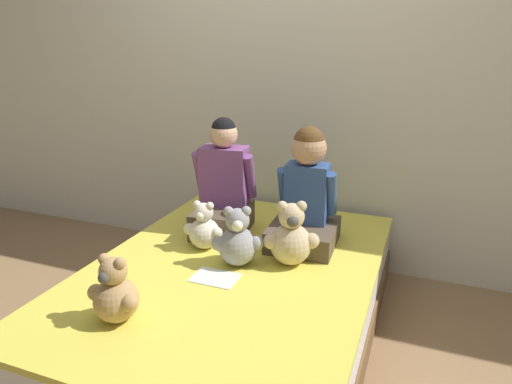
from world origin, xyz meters
TOP-DOWN VIEW (x-y plane):
  - ground_plane at (0.00, 0.00)m, footprint 14.00×14.00m
  - wall_behind_bed at (0.00, 1.01)m, footprint 8.00×0.06m
  - bed at (0.00, 0.00)m, footprint 1.33×1.86m
  - child_on_left at (-0.22, 0.39)m, footprint 0.36×0.40m
  - child_on_right at (0.25, 0.39)m, footprint 0.36×0.39m
  - teddy_bear_held_by_left_child at (-0.22, 0.13)m, footprint 0.21×0.16m
  - teddy_bear_held_by_right_child at (0.25, 0.12)m, footprint 0.25×0.20m
  - teddy_bear_between_children at (0.01, 0.02)m, footprint 0.23×0.19m
  - teddy_bear_at_foot_of_bed at (-0.24, -0.57)m, footprint 0.23×0.17m
  - sign_card at (-0.03, -0.14)m, footprint 0.21×0.15m

SIDE VIEW (x-z plane):
  - ground_plane at x=0.00m, z-range 0.00..0.00m
  - bed at x=0.00m, z-range 0.00..0.40m
  - sign_card at x=-0.03m, z-range 0.40..0.40m
  - teddy_bear_held_by_left_child at x=-0.22m, z-range 0.38..0.63m
  - teddy_bear_at_foot_of_bed at x=-0.24m, z-range 0.37..0.65m
  - teddy_bear_between_children at x=0.01m, z-range 0.37..0.67m
  - teddy_bear_held_by_right_child at x=0.25m, z-range 0.37..0.69m
  - child_on_left at x=-0.22m, z-range 0.33..0.97m
  - child_on_right at x=0.25m, z-range 0.34..0.96m
  - wall_behind_bed at x=0.00m, z-range 0.00..2.50m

